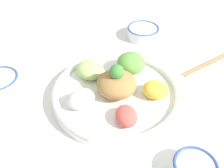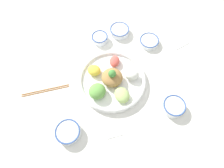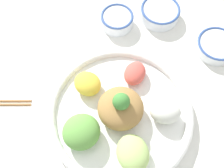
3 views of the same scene
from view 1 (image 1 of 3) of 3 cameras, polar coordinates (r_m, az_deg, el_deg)
name	(u,v)px [view 1 (image 1 of 3)]	position (r m, az deg, el deg)	size (l,w,h in m)	color
ground_plane	(124,106)	(0.71, 2.68, -4.73)	(2.40, 2.40, 0.00)	white
salad_platter	(116,89)	(0.71, 0.98, -1.20)	(0.35, 0.35, 0.11)	white
sauce_bowl_red	(143,32)	(0.97, 6.77, 11.23)	(0.12, 0.12, 0.04)	white
sauce_bowl_dark	(0,83)	(0.80, -23.25, 0.27)	(0.11, 0.11, 0.04)	white
chopsticks_pair_near	(210,62)	(0.91, 20.63, 4.60)	(0.14, 0.21, 0.01)	#9E6B3D
serving_spoon_extra	(95,42)	(0.95, -3.82, 9.08)	(0.09, 0.12, 0.01)	white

